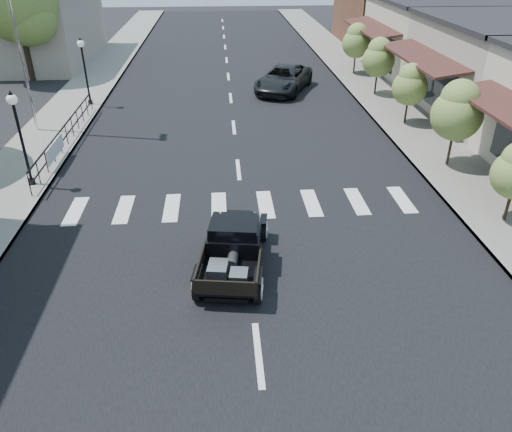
{
  "coord_description": "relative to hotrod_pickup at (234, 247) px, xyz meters",
  "views": [
    {
      "loc": [
        -0.66,
        -11.06,
        8.07
      ],
      "look_at": [
        0.28,
        1.47,
        1.0
      ],
      "focal_mm": 35.0,
      "sensor_mm": 36.0,
      "label": 1
    }
  ],
  "objects": [
    {
      "name": "low_building_left",
      "position": [
        -14.59,
        27.64,
        1.81
      ],
      "size": [
        10.0,
        12.0,
        5.0
      ],
      "primitive_type": "cube",
      "color": "gray",
      "rests_on": "ground"
    },
    {
      "name": "lamp_post_c",
      "position": [
        -7.19,
        15.64,
        1.18
      ],
      "size": [
        0.36,
        0.36,
        3.44
      ],
      "primitive_type": null,
      "color": "black",
      "rests_on": "sidewalk_left"
    },
    {
      "name": "road_markings",
      "position": [
        0.41,
        9.64,
        -0.69
      ],
      "size": [
        12.0,
        60.0,
        0.06
      ],
      "primitive_type": null,
      "color": "silver",
      "rests_on": "ground"
    },
    {
      "name": "sidewalk_left",
      "position": [
        -8.09,
        14.64,
        -0.62
      ],
      "size": [
        3.0,
        80.0,
        0.15
      ],
      "primitive_type": "cube",
      "color": "gray",
      "rests_on": "ground"
    },
    {
      "name": "railing",
      "position": [
        -6.89,
        9.64,
        -0.04
      ],
      "size": [
        0.08,
        10.0,
        1.0
      ],
      "primitive_type": null,
      "color": "black",
      "rests_on": "sidewalk_left"
    },
    {
      "name": "ground",
      "position": [
        0.41,
        -0.36,
        -0.69
      ],
      "size": [
        120.0,
        120.0,
        0.0
      ],
      "primitive_type": "plane",
      "color": "black",
      "rests_on": "ground"
    },
    {
      "name": "second_car",
      "position": [
        3.59,
        17.9,
        0.03
      ],
      "size": [
        4.3,
        5.72,
        1.44
      ],
      "primitive_type": "imported",
      "rotation": [
        0.0,
        0.0,
        -0.42
      ],
      "color": "black",
      "rests_on": "ground"
    },
    {
      "name": "far_building_right",
      "position": [
        15.91,
        31.64,
        2.81
      ],
      "size": [
        11.0,
        10.0,
        7.0
      ],
      "primitive_type": "cube",
      "color": "brown",
      "rests_on": "ground"
    },
    {
      "name": "small_tree_c",
      "position": [
        8.71,
        11.34,
        0.82
      ],
      "size": [
        1.64,
        1.64,
        2.73
      ],
      "primitive_type": null,
      "color": "olive",
      "rests_on": "sidewalk_right"
    },
    {
      "name": "banner",
      "position": [
        -6.81,
        7.64,
        -0.24
      ],
      "size": [
        0.04,
        2.2,
        0.6
      ],
      "primitive_type": null,
      "color": "silver",
      "rests_on": "sidewalk_left"
    },
    {
      "name": "small_tree_b",
      "position": [
        8.71,
        6.29,
        1.07
      ],
      "size": [
        1.94,
        1.94,
        3.23
      ],
      "primitive_type": null,
      "color": "olive",
      "rests_on": "sidewalk_right"
    },
    {
      "name": "road",
      "position": [
        0.41,
        14.64,
        -0.68
      ],
      "size": [
        14.0,
        80.0,
        0.02
      ],
      "primitive_type": "cube",
      "color": "black",
      "rests_on": "ground"
    },
    {
      "name": "lamp_post_b",
      "position": [
        -7.19,
        5.64,
        1.18
      ],
      "size": [
        0.36,
        0.36,
        3.44
      ],
      "primitive_type": null,
      "color": "black",
      "rests_on": "sidewalk_left"
    },
    {
      "name": "storefront_far",
      "position": [
        15.41,
        21.64,
        1.56
      ],
      "size": [
        10.0,
        9.0,
        4.5
      ],
      "primitive_type": "cube",
      "color": "beige",
      "rests_on": "ground"
    },
    {
      "name": "big_tree_far",
      "position": [
        -12.09,
        21.64,
        2.96
      ],
      "size": [
        4.98,
        4.98,
        7.31
      ],
      "primitive_type": null,
      "color": "olive",
      "rests_on": "ground"
    },
    {
      "name": "small_tree_e",
      "position": [
        8.71,
        21.46,
        0.97
      ],
      "size": [
        1.82,
        1.82,
        3.03
      ],
      "primitive_type": null,
      "color": "olive",
      "rests_on": "sidewalk_right"
    },
    {
      "name": "small_tree_d",
      "position": [
        8.71,
        16.5,
        0.96
      ],
      "size": [
        1.8,
        1.8,
        3.0
      ],
      "primitive_type": null,
      "color": "olive",
      "rests_on": "sidewalk_right"
    },
    {
      "name": "sidewalk_right",
      "position": [
        8.91,
        14.64,
        -0.62
      ],
      "size": [
        3.0,
        80.0,
        0.15
      ],
      "primitive_type": "cube",
      "color": "gray",
      "rests_on": "ground"
    },
    {
      "name": "hotrod_pickup",
      "position": [
        0.0,
        0.0,
        0.0
      ],
      "size": [
        2.43,
        4.22,
        1.38
      ],
      "primitive_type": null,
      "rotation": [
        0.0,
        0.0,
        -0.15
      ],
      "color": "black",
      "rests_on": "ground"
    }
  ]
}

